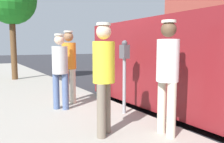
{
  "coord_description": "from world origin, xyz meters",
  "views": [
    {
      "loc": [
        3.92,
        4.37,
        1.54
      ],
      "look_at": [
        1.65,
        0.69,
        1.05
      ],
      "focal_mm": 35.13,
      "sensor_mm": 36.0,
      "label": 1
    }
  ],
  "objects_px": {
    "pedestrian_in_orange": "(69,62)",
    "parked_van": "(188,64)",
    "parking_meter_near": "(124,64)",
    "pedestrian_in_yellow": "(104,72)",
    "pedestrian_in_gray": "(60,67)",
    "street_tree": "(11,0)",
    "pedestrian_in_white": "(167,70)"
  },
  "relations": [
    {
      "from": "pedestrian_in_orange",
      "to": "parked_van",
      "type": "distance_m",
      "value": 2.8
    },
    {
      "from": "parking_meter_near",
      "to": "pedestrian_in_yellow",
      "type": "distance_m",
      "value": 1.2
    },
    {
      "from": "pedestrian_in_gray",
      "to": "street_tree",
      "type": "relative_size",
      "value": 0.38
    },
    {
      "from": "parking_meter_near",
      "to": "pedestrian_in_orange",
      "type": "relative_size",
      "value": 0.86
    },
    {
      "from": "pedestrian_in_white",
      "to": "pedestrian_in_orange",
      "type": "height_order",
      "value": "pedestrian_in_white"
    },
    {
      "from": "parked_van",
      "to": "parking_meter_near",
      "type": "bearing_deg",
      "value": -13.53
    },
    {
      "from": "pedestrian_in_white",
      "to": "pedestrian_in_yellow",
      "type": "distance_m",
      "value": 0.98
    },
    {
      "from": "parking_meter_near",
      "to": "pedestrian_in_gray",
      "type": "xyz_separation_m",
      "value": [
        1.02,
        -1.0,
        -0.08
      ]
    },
    {
      "from": "pedestrian_in_yellow",
      "to": "pedestrian_in_white",
      "type": "bearing_deg",
      "value": 148.2
    },
    {
      "from": "parking_meter_near",
      "to": "parked_van",
      "type": "xyz_separation_m",
      "value": [
        -1.5,
        0.36,
        -0.03
      ]
    },
    {
      "from": "street_tree",
      "to": "pedestrian_in_gray",
      "type": "bearing_deg",
      "value": 92.08
    },
    {
      "from": "pedestrian_in_gray",
      "to": "parking_meter_near",
      "type": "bearing_deg",
      "value": 135.79
    },
    {
      "from": "street_tree",
      "to": "pedestrian_in_white",
      "type": "bearing_deg",
      "value": 98.3
    },
    {
      "from": "pedestrian_in_yellow",
      "to": "pedestrian_in_orange",
      "type": "bearing_deg",
      "value": -97.02
    },
    {
      "from": "parked_van",
      "to": "street_tree",
      "type": "height_order",
      "value": "street_tree"
    },
    {
      "from": "street_tree",
      "to": "pedestrian_in_orange",
      "type": "bearing_deg",
      "value": 96.46
    },
    {
      "from": "parking_meter_near",
      "to": "pedestrian_in_gray",
      "type": "bearing_deg",
      "value": -44.21
    },
    {
      "from": "parking_meter_near",
      "to": "pedestrian_in_orange",
      "type": "distance_m",
      "value": 1.57
    },
    {
      "from": "pedestrian_in_yellow",
      "to": "parked_van",
      "type": "bearing_deg",
      "value": -170.42
    },
    {
      "from": "parking_meter_near",
      "to": "pedestrian_in_white",
      "type": "relative_size",
      "value": 0.85
    },
    {
      "from": "pedestrian_in_orange",
      "to": "pedestrian_in_white",
      "type": "bearing_deg",
      "value": 101.66
    },
    {
      "from": "pedestrian_in_white",
      "to": "parked_van",
      "type": "relative_size",
      "value": 0.34
    },
    {
      "from": "pedestrian_in_orange",
      "to": "pedestrian_in_yellow",
      "type": "relative_size",
      "value": 1.01
    },
    {
      "from": "pedestrian_in_yellow",
      "to": "parking_meter_near",
      "type": "bearing_deg",
      "value": -140.2
    },
    {
      "from": "parking_meter_near",
      "to": "parked_van",
      "type": "distance_m",
      "value": 1.54
    },
    {
      "from": "pedestrian_in_white",
      "to": "street_tree",
      "type": "xyz_separation_m",
      "value": [
        1.13,
        -7.74,
        2.28
      ]
    },
    {
      "from": "parking_meter_near",
      "to": "street_tree",
      "type": "relative_size",
      "value": 0.35
    },
    {
      "from": "pedestrian_in_yellow",
      "to": "street_tree",
      "type": "height_order",
      "value": "street_tree"
    },
    {
      "from": "pedestrian_in_white",
      "to": "pedestrian_in_orange",
      "type": "bearing_deg",
      "value": -78.34
    },
    {
      "from": "pedestrian_in_orange",
      "to": "street_tree",
      "type": "height_order",
      "value": "street_tree"
    },
    {
      "from": "pedestrian_in_orange",
      "to": "parking_meter_near",
      "type": "bearing_deg",
      "value": 114.56
    },
    {
      "from": "pedestrian_in_white",
      "to": "pedestrian_in_yellow",
      "type": "relative_size",
      "value": 1.02
    }
  ]
}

